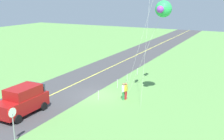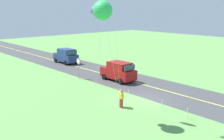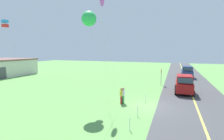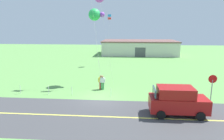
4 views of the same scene
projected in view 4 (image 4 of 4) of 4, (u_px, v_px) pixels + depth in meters
The scene contains 14 objects.
ground_plane at pixel (100, 99), 19.20m from camera, with size 120.00×120.00×0.10m, color #60994C.
asphalt_road at pixel (93, 116), 15.30m from camera, with size 120.00×7.00×0.00m, color #424244.
road_centre_stripe at pixel (93, 116), 15.29m from camera, with size 120.00×0.16×0.00m, color #E5E04C.
car_suv_foreground at pixel (177, 101), 15.41m from camera, with size 4.40×2.12×2.24m.
stop_sign at pixel (212, 83), 17.91m from camera, with size 0.76×0.08×2.56m.
person_adult_near at pixel (102, 82), 21.68m from camera, with size 0.58×0.22×1.60m.
person_adult_companion at pixel (101, 82), 21.83m from camera, with size 0.58×0.22×1.60m.
kite_blue_mid at pixel (95, 15), 23.16m from camera, with size 1.90×3.59×8.89m.
kite_yellow_high at pixel (110, 17), 34.59m from camera, with size 0.56×1.36×8.93m.
warehouse_distant at pixel (139, 47), 50.25m from camera, with size 18.36×10.20×3.50m.
fence_post_0 at pixel (20, 89), 20.44m from camera, with size 0.05×0.05×0.90m, color silver.
fence_post_1 at pixel (49, 90), 20.20m from camera, with size 0.05×0.05×0.90m, color silver.
fence_post_2 at pixel (72, 91), 20.01m from camera, with size 0.05×0.05×0.90m, color silver.
fence_post_3 at pixel (111, 92), 19.70m from camera, with size 0.05×0.05×0.90m, color silver.
Camera 4 is at (2.59, -18.03, 6.74)m, focal length 31.73 mm.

